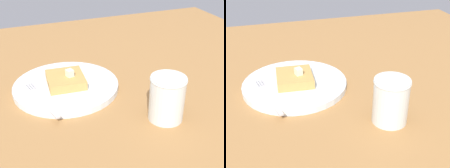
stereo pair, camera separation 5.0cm
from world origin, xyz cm
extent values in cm
cube|color=#A5733F|center=(0.00, 0.00, 0.97)|extent=(116.00, 116.00, 1.94)
cylinder|color=white|center=(7.47, 11.56, 2.66)|extent=(23.97, 23.97, 1.44)
torus|color=#37383F|center=(7.47, 11.56, 2.98)|extent=(23.97, 23.97, 0.80)
cube|color=tan|center=(7.47, 11.56, 4.41)|extent=(9.55, 8.71, 2.05)
cube|color=#F9EACB|center=(6.85, 10.65, 6.23)|extent=(1.93, 1.82, 1.59)
cube|color=silver|center=(-0.74, 17.32, 3.56)|extent=(9.95, 3.08, 0.36)
cube|color=silver|center=(5.50, 18.72, 3.56)|extent=(3.21, 2.76, 0.36)
cube|color=silver|center=(8.25, 20.19, 3.56)|extent=(3.19, 1.02, 0.36)
cube|color=silver|center=(8.37, 19.65, 3.56)|extent=(3.19, 1.02, 0.36)
cube|color=silver|center=(8.49, 19.11, 3.56)|extent=(3.19, 1.02, 0.36)
cube|color=silver|center=(8.61, 18.58, 3.56)|extent=(3.19, 1.02, 0.36)
cylinder|color=#562409|center=(-10.87, -3.97, 4.86)|extent=(6.28, 6.28, 5.83)
cylinder|color=silver|center=(-10.87, -3.97, 6.47)|extent=(6.83, 6.83, 9.05)
torus|color=silver|center=(-10.87, -3.97, 10.54)|extent=(7.06, 7.06, 0.50)
camera|label=1|loc=(-54.74, 24.29, 37.58)|focal=50.00mm
camera|label=2|loc=(-56.34, 19.54, 37.58)|focal=50.00mm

